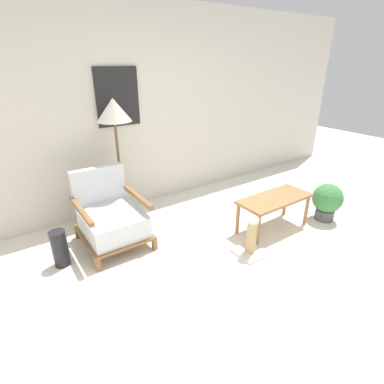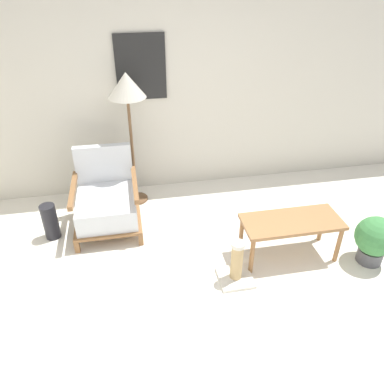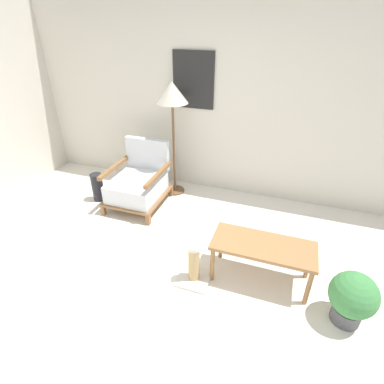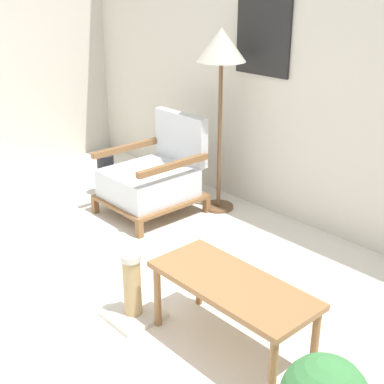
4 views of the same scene
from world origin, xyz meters
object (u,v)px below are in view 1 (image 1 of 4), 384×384
at_px(coffee_table, 275,202).
at_px(vase, 60,248).
at_px(floor_lamp, 114,117).
at_px(scratching_post, 251,241).
at_px(potted_plant, 327,200).
at_px(armchair, 111,218).

xyz_separation_m(coffee_table, vase, (-2.38, 0.76, -0.18)).
relative_size(floor_lamp, scratching_post, 3.59).
height_order(vase, potted_plant, potted_plant).
relative_size(vase, potted_plant, 0.79).
distance_m(coffee_table, vase, 2.50).
bearing_deg(potted_plant, vase, 162.58).
relative_size(vase, scratching_post, 0.91).
distance_m(floor_lamp, vase, 1.60).
relative_size(floor_lamp, vase, 3.93).
height_order(coffee_table, potted_plant, potted_plant).
bearing_deg(vase, scratching_post, -29.13).
bearing_deg(potted_plant, coffee_table, 163.11).
distance_m(floor_lamp, coffee_table, 2.19).
distance_m(floor_lamp, potted_plant, 2.92).
height_order(coffee_table, scratching_post, scratching_post).
xyz_separation_m(floor_lamp, scratching_post, (0.83, -1.56, -1.21)).
bearing_deg(coffee_table, potted_plant, -16.89).
distance_m(armchair, potted_plant, 2.78).
bearing_deg(potted_plant, floor_lamp, 144.77).
distance_m(coffee_table, potted_plant, 0.81).
xyz_separation_m(floor_lamp, coffee_table, (1.44, -1.33, -0.99)).
height_order(floor_lamp, potted_plant, floor_lamp).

